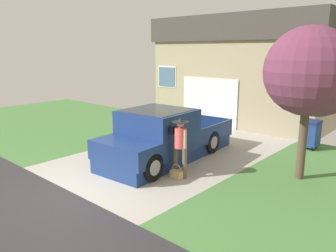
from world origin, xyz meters
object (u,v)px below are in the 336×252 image
at_px(person_with_hat, 180,142).
at_px(wheeled_trash_bin, 310,133).
at_px(house_with_garage, 258,68).
at_px(front_yard_tree, 313,74).
at_px(pickup_truck, 161,138).
at_px(handbag, 177,174).

bearing_deg(person_with_hat, wheeled_trash_bin, -101.73).
xyz_separation_m(house_with_garage, front_yard_tree, (5.36, -7.59, 0.34)).
distance_m(person_with_hat, wheeled_trash_bin, 5.69).
distance_m(pickup_truck, wheeled_trash_bin, 5.69).
xyz_separation_m(house_with_garage, wheeled_trash_bin, (4.36, -4.21, -2.04)).
relative_size(pickup_truck, house_with_garage, 0.61).
distance_m(handbag, house_with_garage, 10.45).
bearing_deg(handbag, person_with_hat, 102.57).
bearing_deg(person_with_hat, pickup_truck, -18.80).
relative_size(pickup_truck, wheeled_trash_bin, 5.12).
bearing_deg(handbag, wheeled_trash_bin, 72.66).
height_order(person_with_hat, handbag, person_with_hat).
relative_size(pickup_truck, front_yard_tree, 1.28).
height_order(person_with_hat, house_with_garage, house_with_garage).
distance_m(pickup_truck, house_with_garage, 9.20).
xyz_separation_m(front_yard_tree, wheeled_trash_bin, (-1.00, 3.38, -2.38)).
relative_size(front_yard_tree, wheeled_trash_bin, 4.00).
xyz_separation_m(pickup_truck, person_with_hat, (1.38, -0.66, 0.26)).
xyz_separation_m(pickup_truck, front_yard_tree, (4.17, 1.35, 2.19)).
distance_m(pickup_truck, front_yard_tree, 4.90).
xyz_separation_m(person_with_hat, front_yard_tree, (2.79, 2.00, 1.93)).
xyz_separation_m(person_with_hat, handbag, (0.05, -0.21, -0.89)).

